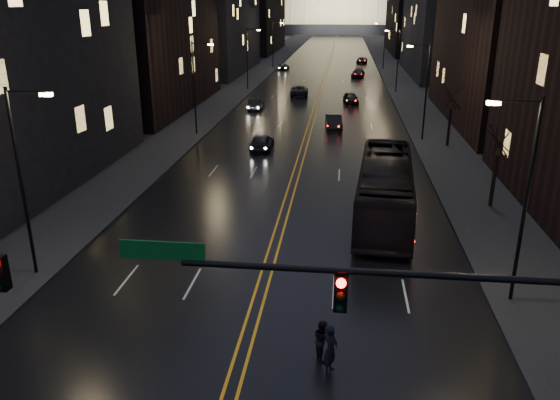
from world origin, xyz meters
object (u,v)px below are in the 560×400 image
(traffic_signal, at_px, (438,316))
(oncoming_car_a, at_px, (262,142))
(bus, at_px, (385,189))
(pedestrian_b, at_px, (322,340))
(receding_car_a, at_px, (334,122))
(pedestrian_a, at_px, (331,349))
(oncoming_car_b, at_px, (256,105))

(traffic_signal, relative_size, oncoming_car_a, 3.89)
(traffic_signal, xyz_separation_m, bus, (0.19, 19.61, -3.28))
(traffic_signal, distance_m, pedestrian_b, 7.23)
(bus, xyz_separation_m, receding_car_a, (-3.60, 24.63, -1.09))
(oncoming_car_a, bearing_deg, traffic_signal, 106.09)
(traffic_signal, height_order, oncoming_car_a, traffic_signal)
(bus, height_order, pedestrian_a, bus)
(traffic_signal, distance_m, pedestrian_a, 6.50)
(pedestrian_a, bearing_deg, pedestrian_b, 40.72)
(bus, xyz_separation_m, oncoming_car_b, (-13.34, 34.35, -1.14))
(receding_car_a, distance_m, pedestrian_b, 39.24)
(pedestrian_b, bearing_deg, bus, -35.01)
(bus, bearing_deg, traffic_signal, -86.12)
(traffic_signal, relative_size, pedestrian_b, 10.87)
(oncoming_car_a, height_order, receding_car_a, oncoming_car_a)
(oncoming_car_a, relative_size, receding_car_a, 0.99)
(bus, relative_size, pedestrian_a, 6.91)
(oncoming_car_b, height_order, receding_car_a, receding_car_a)
(pedestrian_a, bearing_deg, oncoming_car_b, 29.72)
(receding_car_a, distance_m, pedestrian_a, 39.99)
(receding_car_a, bearing_deg, bus, -87.45)
(oncoming_car_a, distance_m, pedestrian_b, 30.64)
(oncoming_car_a, xyz_separation_m, pedestrian_b, (6.63, -29.91, 0.04))
(bus, distance_m, pedestrian_b, 14.97)
(traffic_signal, bearing_deg, bus, 89.44)
(pedestrian_a, bearing_deg, bus, 7.37)
(traffic_signal, height_order, bus, traffic_signal)
(oncoming_car_a, relative_size, pedestrian_b, 2.79)
(oncoming_car_b, bearing_deg, receding_car_a, 134.95)
(oncoming_car_b, xyz_separation_m, receding_car_a, (9.74, -9.72, 0.05))
(oncoming_car_a, relative_size, pedestrian_a, 2.34)
(traffic_signal, bearing_deg, receding_car_a, 94.40)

